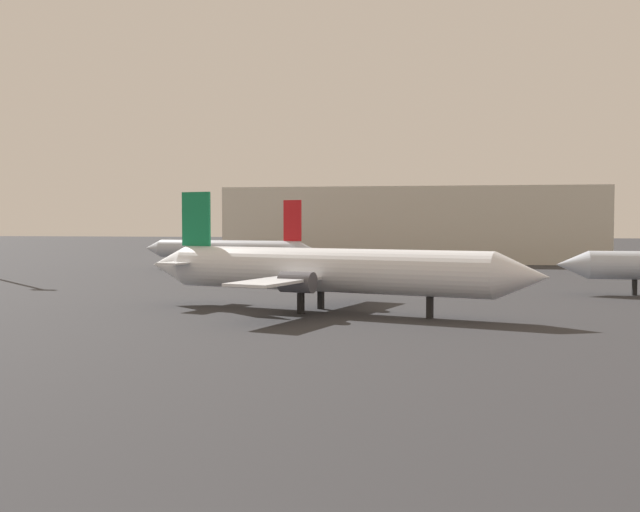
{
  "coord_description": "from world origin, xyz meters",
  "views": [
    {
      "loc": [
        4.74,
        -12.26,
        6.89
      ],
      "look_at": [
        -4.28,
        41.74,
        4.31
      ],
      "focal_mm": 41.45,
      "sensor_mm": 36.0,
      "label": 1
    }
  ],
  "objects": [
    {
      "name": "airplane_distant",
      "position": [
        -4.18,
        42.8,
        3.19
      ],
      "size": [
        32.37,
        19.5,
        9.3
      ],
      "rotation": [
        0.0,
        0.0,
        -0.29
      ],
      "color": "silver",
      "rests_on": "ground_plane"
    },
    {
      "name": "airplane_far_right",
      "position": [
        -24.48,
        86.36,
        2.99
      ],
      "size": [
        26.98,
        19.89,
        9.7
      ],
      "rotation": [
        0.0,
        0.0,
        2.91
      ],
      "color": "#B2BCCC",
      "rests_on": "ground_plane"
    },
    {
      "name": "terminal_building",
      "position": [
        -0.62,
        121.31,
        6.28
      ],
      "size": [
        62.67,
        27.82,
        12.57
      ],
      "primitive_type": "cube",
      "color": "beige",
      "rests_on": "ground_plane"
    }
  ]
}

